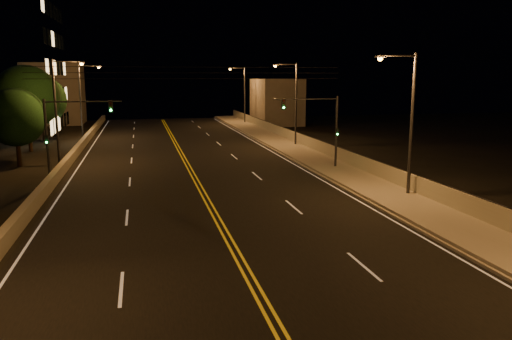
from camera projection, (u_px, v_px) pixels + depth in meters
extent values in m
cube|color=black|center=(212.00, 210.00, 27.21)|extent=(18.00, 120.00, 0.02)
cube|color=gray|center=(393.00, 197.00, 29.58)|extent=(3.60, 120.00, 0.30)
cube|color=gray|center=(363.00, 199.00, 29.18)|extent=(0.14, 120.00, 0.15)
cube|color=gray|center=(418.00, 184.00, 29.83)|extent=(0.30, 120.00, 1.00)
cube|color=gray|center=(25.00, 213.00, 25.03)|extent=(0.45, 120.00, 0.80)
cube|color=slate|center=(276.00, 102.00, 75.15)|extent=(6.00, 10.00, 6.71)
cube|color=slate|center=(55.00, 94.00, 74.93)|extent=(8.00, 8.00, 9.06)
cylinder|color=black|center=(419.00, 176.00, 29.73)|extent=(0.06, 120.00, 0.06)
cube|color=silver|center=(44.00, 220.00, 25.30)|extent=(0.12, 116.00, 0.00)
cube|color=silver|center=(358.00, 201.00, 29.12)|extent=(0.12, 116.00, 0.00)
cube|color=gold|center=(209.00, 210.00, 27.17)|extent=(0.12, 116.00, 0.00)
cube|color=gold|center=(215.00, 209.00, 27.24)|extent=(0.12, 116.00, 0.00)
cube|color=silver|center=(121.00, 288.00, 17.12)|extent=(0.12, 3.00, 0.00)
cube|color=silver|center=(127.00, 217.00, 25.73)|extent=(0.12, 3.00, 0.00)
cube|color=silver|center=(130.00, 182.00, 34.34)|extent=(0.12, 3.00, 0.00)
cube|color=silver|center=(132.00, 160.00, 42.95)|extent=(0.12, 3.00, 0.00)
cube|color=silver|center=(133.00, 146.00, 51.57)|extent=(0.12, 3.00, 0.00)
cube|color=silver|center=(133.00, 136.00, 60.18)|extent=(0.12, 3.00, 0.00)
cube|color=silver|center=(134.00, 129.00, 68.79)|extent=(0.12, 3.00, 0.00)
cube|color=silver|center=(135.00, 123.00, 77.41)|extent=(0.12, 3.00, 0.00)
cube|color=silver|center=(364.00, 266.00, 19.12)|extent=(0.12, 3.00, 0.00)
cube|color=silver|center=(294.00, 207.00, 27.73)|extent=(0.12, 3.00, 0.00)
cube|color=silver|center=(257.00, 176.00, 36.34)|extent=(0.12, 3.00, 0.00)
cube|color=silver|center=(234.00, 157.00, 44.96)|extent=(0.12, 3.00, 0.00)
cube|color=silver|center=(219.00, 144.00, 53.57)|extent=(0.12, 3.00, 0.00)
cube|color=silver|center=(208.00, 134.00, 62.18)|extent=(0.12, 3.00, 0.00)
cube|color=silver|center=(199.00, 127.00, 70.79)|extent=(0.12, 3.00, 0.00)
cube|color=silver|center=(193.00, 121.00, 79.41)|extent=(0.12, 3.00, 0.00)
cylinder|color=#2D2D33|center=(412.00, 127.00, 29.07)|extent=(0.20, 0.20, 8.47)
cylinder|color=#2D2D33|center=(398.00, 56.00, 28.06)|extent=(2.20, 0.12, 0.12)
cube|color=#2D2D33|center=(380.00, 57.00, 27.83)|extent=(0.50, 0.25, 0.14)
sphere|color=#FF9E2D|center=(380.00, 59.00, 27.85)|extent=(0.28, 0.28, 0.28)
cylinder|color=#2D2D33|center=(296.00, 106.00, 50.40)|extent=(0.20, 0.20, 8.47)
cylinder|color=#2D2D33|center=(286.00, 64.00, 49.39)|extent=(2.20, 0.12, 0.12)
cube|color=#2D2D33|center=(275.00, 65.00, 49.16)|extent=(0.50, 0.25, 0.14)
sphere|color=#FF9E2D|center=(275.00, 66.00, 49.18)|extent=(0.28, 0.28, 0.28)
cylinder|color=#2D2D33|center=(245.00, 96.00, 74.66)|extent=(0.20, 0.20, 8.47)
cylinder|color=#2D2D33|center=(237.00, 68.00, 73.66)|extent=(2.20, 0.12, 0.12)
cube|color=#2D2D33|center=(230.00, 68.00, 73.43)|extent=(0.50, 0.25, 0.14)
sphere|color=#FF9E2D|center=(230.00, 69.00, 73.44)|extent=(0.28, 0.28, 0.28)
cylinder|color=#2D2D33|center=(56.00, 113.00, 40.00)|extent=(0.20, 0.20, 8.47)
cylinder|color=#2D2D33|center=(67.00, 61.00, 39.48)|extent=(2.20, 0.12, 0.12)
cube|color=#2D2D33|center=(81.00, 62.00, 39.74)|extent=(0.50, 0.25, 0.14)
sphere|color=#FF9E2D|center=(81.00, 64.00, 39.76)|extent=(0.28, 0.28, 0.28)
cylinder|color=#2D2D33|center=(81.00, 102.00, 57.30)|extent=(0.20, 0.20, 8.47)
cylinder|color=#2D2D33|center=(89.00, 66.00, 56.79)|extent=(2.20, 0.12, 0.12)
cube|color=#2D2D33|center=(99.00, 66.00, 57.04)|extent=(0.50, 0.25, 0.14)
sphere|color=#FF9E2D|center=(99.00, 67.00, 57.06)|extent=(0.28, 0.28, 0.28)
cylinder|color=#2D2D33|center=(336.00, 134.00, 38.21)|extent=(0.18, 0.18, 5.69)
cylinder|color=#2D2D33|center=(306.00, 99.00, 37.17)|extent=(5.00, 0.10, 0.10)
cube|color=black|center=(283.00, 104.00, 36.84)|extent=(0.28, 0.18, 0.80)
sphere|color=#19FF4C|center=(284.00, 108.00, 36.78)|extent=(0.14, 0.14, 0.14)
cube|color=black|center=(337.00, 132.00, 38.04)|extent=(0.22, 0.14, 0.55)
cylinder|color=#2D2D33|center=(47.00, 141.00, 33.59)|extent=(0.18, 0.18, 5.69)
cylinder|color=#2D2D33|center=(84.00, 102.00, 33.65)|extent=(5.00, 0.10, 0.10)
cube|color=black|center=(111.00, 106.00, 34.11)|extent=(0.28, 0.18, 0.80)
sphere|color=#19FF4C|center=(111.00, 110.00, 34.05)|extent=(0.14, 0.14, 0.14)
cube|color=black|center=(47.00, 139.00, 33.42)|extent=(0.22, 0.14, 0.55)
cylinder|color=black|center=(191.00, 79.00, 35.00)|extent=(22.00, 0.03, 0.03)
cylinder|color=black|center=(191.00, 73.00, 34.92)|extent=(22.00, 0.03, 0.03)
cylinder|color=black|center=(191.00, 67.00, 34.85)|extent=(22.00, 0.03, 0.03)
cylinder|color=black|center=(19.00, 153.00, 40.15)|extent=(0.36, 0.36, 2.19)
sphere|color=black|center=(16.00, 117.00, 39.62)|extent=(4.62, 4.62, 4.62)
cylinder|color=black|center=(30.00, 137.00, 47.93)|extent=(0.36, 0.36, 2.87)
sphere|color=black|center=(27.00, 97.00, 47.23)|extent=(6.07, 6.07, 6.07)
cylinder|color=black|center=(44.00, 130.00, 55.77)|extent=(0.36, 0.36, 2.53)
sphere|color=black|center=(42.00, 100.00, 55.16)|extent=(5.33, 5.33, 5.33)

